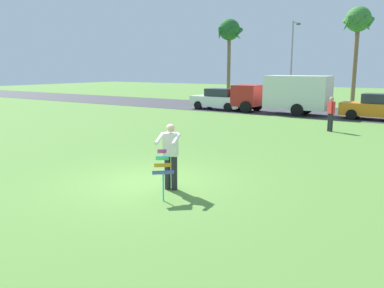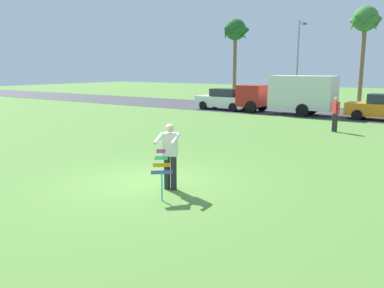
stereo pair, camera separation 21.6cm
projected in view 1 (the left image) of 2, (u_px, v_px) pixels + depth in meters
The scene contains 11 objects.
ground_plane at pixel (150, 183), 11.02m from camera, with size 120.00×120.00×0.00m, color #568438.
road_strip at pixel (336, 113), 27.89m from camera, with size 120.00×8.00×0.01m, color #38383D.
person_kite_flyer at pixel (171, 154), 10.23m from camera, with size 0.70×0.76×1.73m.
kite_held at pixel (163, 167), 9.53m from camera, with size 0.69×0.72×1.17m.
parked_car_white at pixel (219, 100), 30.13m from camera, with size 4.24×1.90×1.60m.
parked_truck_red_cab at pixel (286, 93), 27.19m from camera, with size 6.71×2.14×2.62m.
parked_car_orange at pixel (378, 107), 24.15m from camera, with size 4.21×1.85×1.60m.
palm_tree_left_near at pixel (229, 33), 39.43m from camera, with size 2.58×2.71×7.92m.
palm_tree_right_near at pixel (358, 23), 33.52m from camera, with size 2.58×2.71×8.22m.
streetlight_pole at pixel (292, 58), 33.87m from camera, with size 0.24×1.65×7.00m.
person_walker_near at pixel (331, 113), 19.77m from camera, with size 0.44×0.41×1.73m.
Camera 1 is at (6.81, -8.23, 3.13)m, focal length 37.20 mm.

